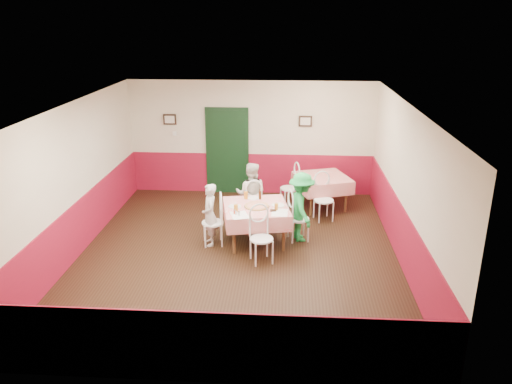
# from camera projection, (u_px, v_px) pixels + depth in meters

# --- Properties ---
(floor) EXTENTS (7.00, 7.00, 0.00)m
(floor) POSITION_uv_depth(u_px,v_px,m) (238.00, 254.00, 9.43)
(floor) COLOR black
(floor) RESTS_ON ground
(ceiling) EXTENTS (7.00, 7.00, 0.00)m
(ceiling) POSITION_uv_depth(u_px,v_px,m) (236.00, 106.00, 8.48)
(ceiling) COLOR white
(ceiling) RESTS_ON back_wall
(back_wall) EXTENTS (6.00, 0.10, 2.80)m
(back_wall) POSITION_uv_depth(u_px,v_px,m) (252.00, 138.00, 12.24)
(back_wall) COLOR beige
(back_wall) RESTS_ON ground
(front_wall) EXTENTS (6.00, 0.10, 2.80)m
(front_wall) POSITION_uv_depth(u_px,v_px,m) (206.00, 283.00, 5.67)
(front_wall) COLOR beige
(front_wall) RESTS_ON ground
(left_wall) EXTENTS (0.10, 7.00, 2.80)m
(left_wall) POSITION_uv_depth(u_px,v_px,m) (75.00, 180.00, 9.14)
(left_wall) COLOR beige
(left_wall) RESTS_ON ground
(right_wall) EXTENTS (0.10, 7.00, 2.80)m
(right_wall) POSITION_uv_depth(u_px,v_px,m) (407.00, 187.00, 8.77)
(right_wall) COLOR beige
(right_wall) RESTS_ON ground
(wainscot_back) EXTENTS (6.00, 0.03, 1.00)m
(wainscot_back) POSITION_uv_depth(u_px,v_px,m) (252.00, 173.00, 12.53)
(wainscot_back) COLOR maroon
(wainscot_back) RESTS_ON ground
(wainscot_front) EXTENTS (6.00, 0.03, 1.00)m
(wainscot_front) POSITION_uv_depth(u_px,v_px,m) (209.00, 348.00, 5.98)
(wainscot_front) COLOR maroon
(wainscot_front) RESTS_ON ground
(wainscot_left) EXTENTS (0.03, 7.00, 1.00)m
(wainscot_left) POSITION_uv_depth(u_px,v_px,m) (81.00, 225.00, 9.44)
(wainscot_left) COLOR maroon
(wainscot_left) RESTS_ON ground
(wainscot_right) EXTENTS (0.03, 7.00, 1.00)m
(wainscot_right) POSITION_uv_depth(u_px,v_px,m) (401.00, 234.00, 9.07)
(wainscot_right) COLOR maroon
(wainscot_right) RESTS_ON ground
(door) EXTENTS (0.96, 0.06, 2.10)m
(door) POSITION_uv_depth(u_px,v_px,m) (227.00, 152.00, 12.35)
(door) COLOR black
(door) RESTS_ON ground
(picture_left) EXTENTS (0.32, 0.03, 0.26)m
(picture_left) POSITION_uv_depth(u_px,v_px,m) (170.00, 119.00, 12.17)
(picture_left) COLOR black
(picture_left) RESTS_ON back_wall
(picture_right) EXTENTS (0.32, 0.03, 0.26)m
(picture_right) POSITION_uv_depth(u_px,v_px,m) (305.00, 121.00, 11.96)
(picture_right) COLOR black
(picture_right) RESTS_ON back_wall
(thermostat) EXTENTS (0.10, 0.03, 0.10)m
(thermostat) POSITION_uv_depth(u_px,v_px,m) (175.00, 133.00, 12.28)
(thermostat) COLOR white
(thermostat) RESTS_ON back_wall
(main_table) EXTENTS (1.42, 1.42, 0.77)m
(main_table) POSITION_uv_depth(u_px,v_px,m) (256.00, 224.00, 9.81)
(main_table) COLOR red
(main_table) RESTS_ON ground
(second_table) EXTENTS (1.42, 1.42, 0.77)m
(second_table) POSITION_uv_depth(u_px,v_px,m) (322.00, 192.00, 11.58)
(second_table) COLOR red
(second_table) RESTS_ON ground
(chair_left) EXTENTS (0.50, 0.50, 0.90)m
(chair_left) POSITION_uv_depth(u_px,v_px,m) (213.00, 223.00, 9.69)
(chair_left) COLOR white
(chair_left) RESTS_ON ground
(chair_right) EXTENTS (0.51, 0.51, 0.90)m
(chair_right) POSITION_uv_depth(u_px,v_px,m) (299.00, 219.00, 9.88)
(chair_right) COLOR white
(chair_right) RESTS_ON ground
(chair_far) EXTENTS (0.55, 0.55, 0.90)m
(chair_far) POSITION_uv_depth(u_px,v_px,m) (251.00, 205.00, 10.58)
(chair_far) COLOR white
(chair_far) RESTS_ON ground
(chair_near) EXTENTS (0.54, 0.54, 0.90)m
(chair_near) POSITION_uv_depth(u_px,v_px,m) (262.00, 239.00, 8.99)
(chair_near) COLOR white
(chair_near) RESTS_ON ground
(chair_second_a) EXTENTS (0.53, 0.53, 0.90)m
(chair_second_a) POSITION_uv_depth(u_px,v_px,m) (289.00, 188.00, 11.60)
(chair_second_a) COLOR white
(chair_second_a) RESTS_ON ground
(chair_second_b) EXTENTS (0.53, 0.53, 0.90)m
(chair_second_b) POSITION_uv_depth(u_px,v_px,m) (324.00, 200.00, 10.85)
(chair_second_b) COLOR white
(chair_second_b) RESTS_ON ground
(pizza) EXTENTS (0.54, 0.54, 0.03)m
(pizza) POSITION_uv_depth(u_px,v_px,m) (257.00, 206.00, 9.65)
(pizza) COLOR #B74723
(pizza) RESTS_ON main_table
(plate_left) EXTENTS (0.29, 0.29, 0.01)m
(plate_left) POSITION_uv_depth(u_px,v_px,m) (235.00, 206.00, 9.64)
(plate_left) COLOR white
(plate_left) RESTS_ON main_table
(plate_right) EXTENTS (0.29, 0.29, 0.01)m
(plate_right) POSITION_uv_depth(u_px,v_px,m) (278.00, 205.00, 9.70)
(plate_right) COLOR white
(plate_right) RESTS_ON main_table
(plate_far) EXTENTS (0.29, 0.29, 0.01)m
(plate_far) POSITION_uv_depth(u_px,v_px,m) (254.00, 198.00, 10.08)
(plate_far) COLOR white
(plate_far) RESTS_ON main_table
(glass_a) EXTENTS (0.09, 0.09, 0.14)m
(glass_a) POSITION_uv_depth(u_px,v_px,m) (236.00, 208.00, 9.37)
(glass_a) COLOR #BF7219
(glass_a) RESTS_ON main_table
(glass_b) EXTENTS (0.08, 0.08, 0.13)m
(glass_b) POSITION_uv_depth(u_px,v_px,m) (276.00, 207.00, 9.48)
(glass_b) COLOR #BF7219
(glass_b) RESTS_ON main_table
(glass_c) EXTENTS (0.09, 0.09, 0.15)m
(glass_c) POSITION_uv_depth(u_px,v_px,m) (246.00, 195.00, 10.04)
(glass_c) COLOR #BF7219
(glass_c) RESTS_ON main_table
(beer_bottle) EXTENTS (0.06, 0.06, 0.20)m
(beer_bottle) POSITION_uv_depth(u_px,v_px,m) (260.00, 194.00, 10.02)
(beer_bottle) COLOR #381C0A
(beer_bottle) RESTS_ON main_table
(shaker_a) EXTENTS (0.04, 0.04, 0.09)m
(shaker_a) POSITION_uv_depth(u_px,v_px,m) (236.00, 213.00, 9.24)
(shaker_a) COLOR silver
(shaker_a) RESTS_ON main_table
(shaker_b) EXTENTS (0.04, 0.04, 0.09)m
(shaker_b) POSITION_uv_depth(u_px,v_px,m) (239.00, 214.00, 9.19)
(shaker_b) COLOR silver
(shaker_b) RESTS_ON main_table
(shaker_c) EXTENTS (0.04, 0.04, 0.09)m
(shaker_c) POSITION_uv_depth(u_px,v_px,m) (234.00, 212.00, 9.29)
(shaker_c) COLOR #B23319
(shaker_c) RESTS_ON main_table
(menu_left) EXTENTS (0.41, 0.47, 0.00)m
(menu_left) POSITION_uv_depth(u_px,v_px,m) (239.00, 215.00, 9.24)
(menu_left) COLOR white
(menu_left) RESTS_ON main_table
(menu_right) EXTENTS (0.31, 0.41, 0.00)m
(menu_right) POSITION_uv_depth(u_px,v_px,m) (280.00, 212.00, 9.37)
(menu_right) COLOR white
(menu_right) RESTS_ON main_table
(wallet) EXTENTS (0.12, 0.11, 0.02)m
(wallet) POSITION_uv_depth(u_px,v_px,m) (273.00, 210.00, 9.44)
(wallet) COLOR black
(wallet) RESTS_ON main_table
(diner_left) EXTENTS (0.40, 0.51, 1.24)m
(diner_left) POSITION_uv_depth(u_px,v_px,m) (210.00, 215.00, 9.63)
(diner_left) COLOR gray
(diner_left) RESTS_ON ground
(diner_far) EXTENTS (0.70, 0.56, 1.37)m
(diner_far) POSITION_uv_depth(u_px,v_px,m) (251.00, 194.00, 10.55)
(diner_far) COLOR gray
(diner_far) RESTS_ON ground
(diner_right) EXTENTS (0.72, 1.00, 1.40)m
(diner_right) POSITION_uv_depth(u_px,v_px,m) (301.00, 207.00, 9.80)
(diner_right) COLOR gray
(diner_right) RESTS_ON ground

